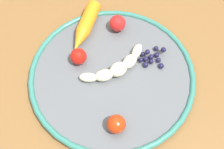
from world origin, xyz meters
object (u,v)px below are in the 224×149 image
(carrot_orange, at_px, (85,27))
(blueberry_pile, at_px, (152,57))
(banana, at_px, (116,67))
(tomato_near, at_px, (78,56))
(tomato_far, at_px, (118,23))
(dining_table, at_px, (95,88))
(plate, at_px, (112,75))
(tomato_mid, at_px, (116,124))

(carrot_orange, relative_size, blueberry_pile, 2.01)
(blueberry_pile, bearing_deg, banana, 91.94)
(tomato_near, distance_m, tomato_far, 0.12)
(carrot_orange, distance_m, blueberry_pile, 0.17)
(dining_table, distance_m, tomato_far, 0.18)
(plate, distance_m, tomato_mid, 0.12)
(plate, xyz_separation_m, carrot_orange, (0.13, 0.02, 0.02))
(banana, xyz_separation_m, blueberry_pile, (0.00, -0.08, -0.01))
(dining_table, bearing_deg, tomato_mid, 179.59)
(dining_table, xyz_separation_m, tomato_mid, (-0.16, 0.00, 0.14))
(tomato_mid, height_order, tomato_far, tomato_far)
(banana, distance_m, carrot_orange, 0.13)
(tomato_mid, distance_m, tomato_far, 0.24)
(banana, distance_m, blueberry_pile, 0.08)
(dining_table, height_order, banana, banana)
(blueberry_pile, relative_size, tomato_near, 1.82)
(carrot_orange, bearing_deg, tomato_near, 154.38)
(plate, relative_size, tomato_mid, 9.63)
(carrot_orange, xyz_separation_m, tomato_mid, (-0.24, 0.01, 0.00))
(banana, xyz_separation_m, carrot_orange, (0.12, 0.03, 0.00))
(banana, height_order, carrot_orange, carrot_orange)
(banana, xyz_separation_m, tomato_far, (0.11, -0.04, 0.01))
(plate, xyz_separation_m, banana, (0.01, -0.01, 0.02))
(carrot_orange, relative_size, tomato_near, 3.65)
(blueberry_pile, height_order, tomato_far, tomato_far)
(banana, height_order, tomato_far, tomato_far)
(carrot_orange, relative_size, tomato_mid, 3.55)
(dining_table, height_order, tomato_far, tomato_far)
(tomato_mid, bearing_deg, tomato_near, 8.69)
(banana, distance_m, tomato_mid, 0.13)
(plate, bearing_deg, tomato_near, 45.99)
(carrot_orange, xyz_separation_m, blueberry_pile, (-0.12, -0.12, -0.01))
(dining_table, distance_m, banana, 0.15)
(dining_table, distance_m, carrot_orange, 0.16)
(blueberry_pile, bearing_deg, plate, 95.55)
(dining_table, xyz_separation_m, plate, (-0.04, -0.03, 0.12))
(tomato_far, bearing_deg, tomato_mid, 160.18)
(tomato_near, bearing_deg, carrot_orange, -25.62)
(banana, relative_size, blueberry_pile, 2.47)
(dining_table, relative_size, tomato_far, 24.58)
(banana, bearing_deg, tomato_mid, 160.39)
(banana, bearing_deg, blueberry_pile, -88.06)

